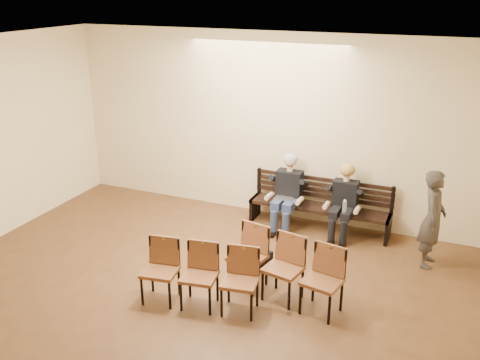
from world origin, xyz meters
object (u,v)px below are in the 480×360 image
(seated_man, at_px, (288,191))
(seated_woman, at_px, (344,204))
(chair_row_front, at_px, (283,269))
(laptop, at_px, (284,200))
(bench, at_px, (318,217))
(water_bottle, at_px, (344,213))
(chair_row_back, at_px, (199,277))
(bag, at_px, (258,258))
(passerby, at_px, (434,212))

(seated_man, height_order, seated_woman, seated_man)
(chair_row_front, bearing_deg, laptop, 119.43)
(bench, relative_size, chair_row_front, 1.52)
(bench, height_order, chair_row_front, chair_row_front)
(laptop, bearing_deg, seated_man, 87.79)
(seated_woman, distance_m, water_bottle, 0.28)
(seated_man, relative_size, chair_row_back, 0.85)
(seated_man, bearing_deg, bag, -87.80)
(bench, xyz_separation_m, seated_man, (-0.58, -0.12, 0.47))
(seated_woman, distance_m, chair_row_front, 2.38)
(seated_woman, bearing_deg, water_bottle, -74.90)
(laptop, relative_size, passerby, 0.19)
(seated_woman, height_order, bag, seated_woman)
(passerby, bearing_deg, chair_row_back, 131.97)
(bench, distance_m, bag, 1.81)
(seated_woman, xyz_separation_m, passerby, (1.51, -0.48, 0.29))
(bag, bearing_deg, passerby, 24.53)
(laptop, bearing_deg, bench, 31.49)
(laptop, xyz_separation_m, passerby, (2.58, -0.36, 0.35))
(water_bottle, relative_size, passerby, 0.13)
(chair_row_front, height_order, chair_row_back, chair_row_front)
(laptop, distance_m, passerby, 2.63)
(bag, bearing_deg, chair_row_back, -104.90)
(passerby, bearing_deg, chair_row_front, 136.35)
(bag, height_order, chair_row_back, chair_row_back)
(seated_man, distance_m, chair_row_front, 2.47)
(chair_row_front, relative_size, chair_row_back, 1.04)
(seated_woman, height_order, passerby, passerby)
(seated_woman, xyz_separation_m, chair_row_back, (-1.35, -2.98, -0.17))
(laptop, distance_m, chair_row_back, 2.87)
(seated_man, xyz_separation_m, bag, (0.06, -1.62, -0.55))
(seated_man, distance_m, laptop, 0.17)
(seated_woman, height_order, laptop, seated_woman)
(seated_woman, bearing_deg, bag, -121.27)
(seated_man, height_order, chair_row_front, seated_man)
(water_bottle, xyz_separation_m, bag, (-1.05, -1.35, -0.42))
(seated_man, relative_size, seated_woman, 1.11)
(chair_row_back, bearing_deg, bench, 65.15)
(bench, bearing_deg, chair_row_back, -105.78)
(laptop, height_order, bag, laptop)
(water_bottle, xyz_separation_m, chair_row_back, (-1.42, -2.71, -0.11))
(bench, xyz_separation_m, water_bottle, (0.54, -0.38, 0.34))
(passerby, bearing_deg, seated_man, 80.15)
(water_bottle, height_order, chair_row_front, chair_row_front)
(chair_row_back, bearing_deg, passerby, 32.11)
(seated_man, xyz_separation_m, laptop, (-0.03, -0.12, -0.12))
(seated_man, bearing_deg, chair_row_front, -73.05)
(bag, relative_size, chair_row_back, 0.24)
(seated_man, xyz_separation_m, chair_row_back, (-0.30, -2.98, -0.24))
(bench, height_order, water_bottle, water_bottle)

